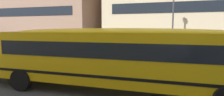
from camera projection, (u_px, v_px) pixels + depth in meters
The scene contains 6 objects.
ground_plane at pixel (140, 82), 9.55m from camera, with size 400.00×400.00×0.00m, color #424244.
sidewalk_far at pixel (149, 58), 17.53m from camera, with size 120.00×3.00×0.01m, color gray.
lane_centreline at pixel (140, 82), 9.55m from camera, with size 110.00×0.16×0.01m, color silver.
school_bus at pixel (110, 54), 8.20m from camera, with size 13.28×3.17×2.97m.
parked_car_beige_end_of_row at pixel (45, 49), 17.40m from camera, with size 3.93×1.94×1.64m.
street_lamp at pixel (173, 13), 15.82m from camera, with size 0.44×0.44×6.80m.
Camera 1 is at (1.02, -9.34, 2.95)m, focal length 27.78 mm.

